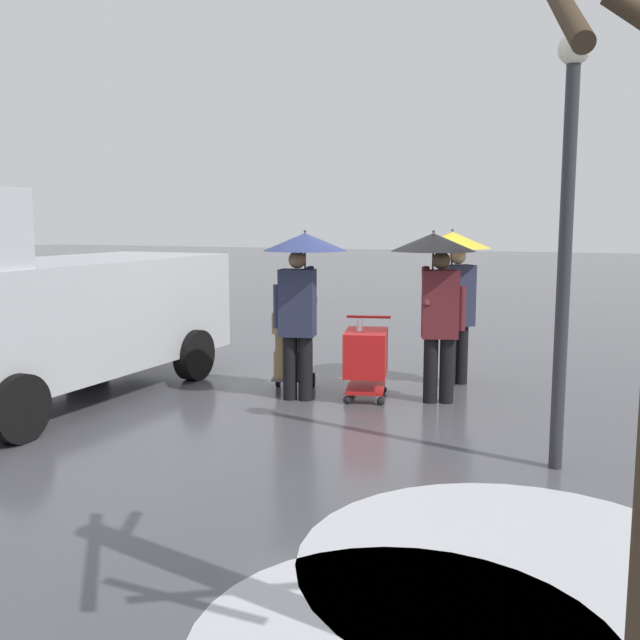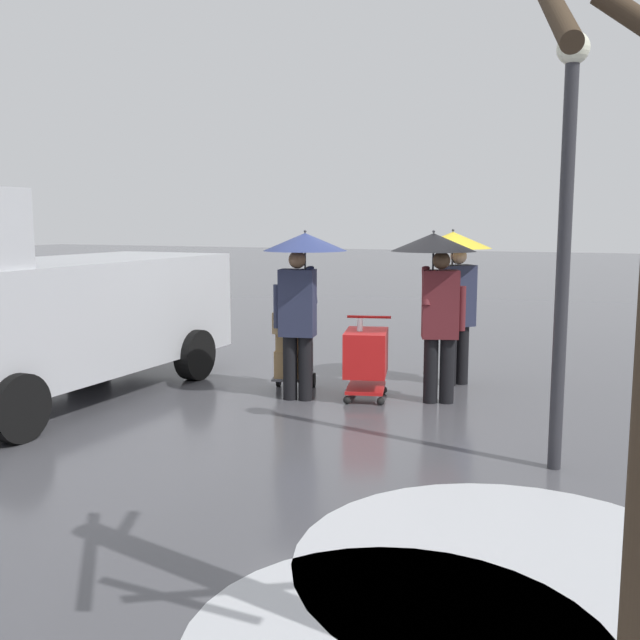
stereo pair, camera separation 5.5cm
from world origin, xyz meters
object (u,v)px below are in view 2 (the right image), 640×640
object	(u,v)px
hand_dolly_boxes	(293,336)
pedestrian_white_side	(455,271)
pedestrian_pink_side	(302,275)
street_lamp	(566,208)
cargo_van_parked_right	(41,309)
shopping_cart_vendor	(366,355)
pedestrian_black_side	(436,276)

from	to	relation	value
hand_dolly_boxes	pedestrian_white_side	size ratio (longest dim) A/B	0.63
hand_dolly_boxes	pedestrian_pink_side	world-z (taller)	pedestrian_pink_side
pedestrian_pink_side	pedestrian_white_side	distance (m)	2.23
street_lamp	pedestrian_pink_side	bearing A→B (deg)	-24.64
cargo_van_parked_right	hand_dolly_boxes	world-z (taller)	cargo_van_parked_right
shopping_cart_vendor	hand_dolly_boxes	size ratio (longest dim) A/B	0.77
hand_dolly_boxes	pedestrian_pink_side	bearing A→B (deg)	129.57
hand_dolly_boxes	street_lamp	bearing A→B (deg)	152.51
cargo_van_parked_right	pedestrian_white_side	bearing A→B (deg)	-147.33
shopping_cart_vendor	street_lamp	distance (m)	3.54
pedestrian_white_side	hand_dolly_boxes	bearing A→B (deg)	33.10
hand_dolly_boxes	pedestrian_white_side	distance (m)	2.38
cargo_van_parked_right	hand_dolly_boxes	xyz separation A→B (m)	(-2.65, -1.68, -0.42)
cargo_van_parked_right	pedestrian_pink_side	distance (m)	3.25
shopping_cart_vendor	pedestrian_pink_side	distance (m)	1.30
cargo_van_parked_right	pedestrian_black_side	bearing A→B (deg)	-157.88
street_lamp	cargo_van_parked_right	bearing A→B (deg)	-1.14
pedestrian_black_side	street_lamp	xyz separation A→B (m)	(-1.60, 1.96, 0.79)
hand_dolly_boxes	pedestrian_black_side	size ratio (longest dim) A/B	0.63
shopping_cart_vendor	pedestrian_pink_side	xyz separation A→B (m)	(0.73, 0.36, 1.02)
shopping_cart_vendor	pedestrian_black_side	xyz separation A→B (m)	(-0.85, -0.14, 1.02)
shopping_cart_vendor	hand_dolly_boxes	xyz separation A→B (m)	(1.01, 0.02, 0.19)
shopping_cart_vendor	hand_dolly_boxes	distance (m)	1.03
cargo_van_parked_right	shopping_cart_vendor	distance (m)	4.09
shopping_cart_vendor	pedestrian_white_side	bearing A→B (deg)	-125.44
cargo_van_parked_right	street_lamp	xyz separation A→B (m)	(-6.11, 0.12, 1.19)
pedestrian_black_side	pedestrian_white_side	size ratio (longest dim) A/B	1.00
cargo_van_parked_right	hand_dolly_boxes	size ratio (longest dim) A/B	4.01
pedestrian_black_side	pedestrian_pink_side	bearing A→B (deg)	17.51
cargo_van_parked_right	hand_dolly_boxes	distance (m)	3.17
pedestrian_pink_side	street_lamp	size ratio (longest dim) A/B	0.56
pedestrian_white_side	pedestrian_black_side	bearing A→B (deg)	89.81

